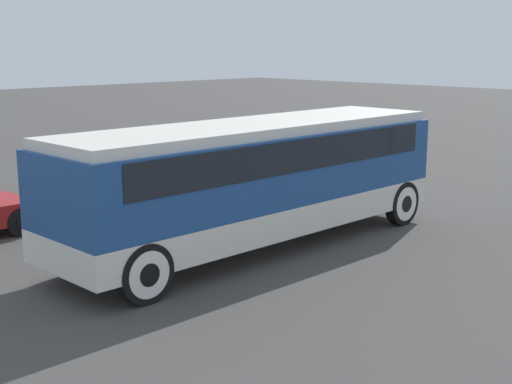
{
  "coord_description": "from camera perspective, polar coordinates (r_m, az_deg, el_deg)",
  "views": [
    {
      "loc": [
        -11.31,
        -11.37,
        4.66
      ],
      "look_at": [
        0.0,
        0.0,
        1.31
      ],
      "focal_mm": 50.0,
      "sensor_mm": 36.0,
      "label": 1
    }
  ],
  "objects": [
    {
      "name": "tour_bus",
      "position": [
        16.37,
        0.24,
        1.63
      ],
      "size": [
        10.27,
        2.7,
        2.92
      ],
      "color": "silver",
      "rests_on": "ground_plane"
    },
    {
      "name": "parked_car_near",
      "position": [
        22.64,
        -9.06,
        1.7
      ],
      "size": [
        4.61,
        1.82,
        1.52
      ],
      "color": "navy",
      "rests_on": "ground_plane"
    },
    {
      "name": "ground_plane",
      "position": [
        16.7,
        -0.0,
        -4.41
      ],
      "size": [
        120.0,
        120.0,
        0.0
      ],
      "primitive_type": "plane",
      "color": "#423F3D"
    }
  ]
}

